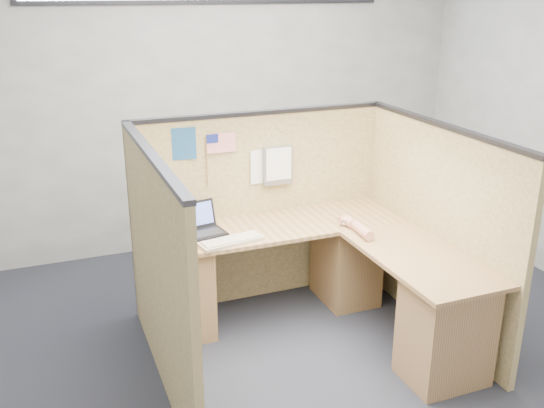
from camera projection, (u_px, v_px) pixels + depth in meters
name	position (u px, v px, depth m)	size (l,w,h in m)	color
floor	(313.00, 357.00, 4.17)	(5.00, 5.00, 0.00)	#1E222B
wall_back	(214.00, 101.00, 5.67)	(5.00, 5.00, 0.00)	gray
cubicle_partitions	(290.00, 232.00, 4.28)	(2.06, 1.83, 1.53)	olive
l_desk	(320.00, 283.00, 4.35)	(1.95, 1.75, 0.73)	brown
laptop	(202.00, 225.00, 4.36)	(0.32, 0.32, 0.21)	black
keyboard	(231.00, 241.00, 4.19)	(0.47, 0.23, 0.03)	tan
mouse	(346.00, 222.00, 4.50)	(0.11, 0.07, 0.05)	silver
hand_forearm	(357.00, 227.00, 4.37)	(0.11, 0.40, 0.08)	tan
blue_poster	(184.00, 144.00, 4.36)	(0.18, 0.00, 0.24)	navy
american_flag	(218.00, 145.00, 4.44)	(0.23, 0.01, 0.39)	olive
file_holder	(278.00, 165.00, 4.66)	(0.23, 0.05, 0.30)	slate
paper_left	(263.00, 166.00, 4.65)	(0.21, 0.00, 0.27)	white
paper_right	(282.00, 167.00, 4.71)	(0.20, 0.00, 0.25)	white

